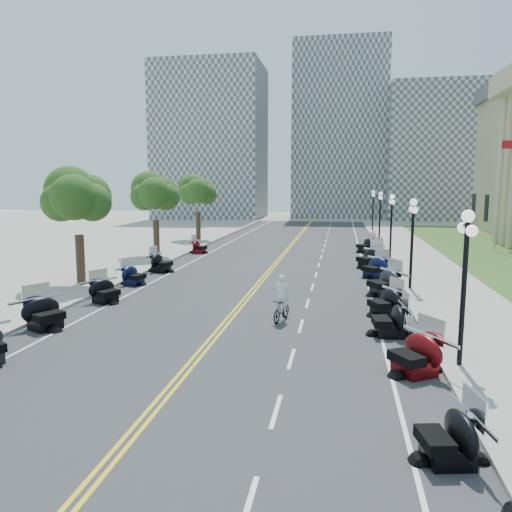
# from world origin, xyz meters

# --- Properties ---
(ground) EXTENTS (160.00, 160.00, 0.00)m
(ground) POSITION_xyz_m (0.00, 0.00, 0.00)
(ground) COLOR gray
(road) EXTENTS (16.00, 90.00, 0.01)m
(road) POSITION_xyz_m (0.00, 10.00, 0.00)
(road) COLOR #333335
(road) RESTS_ON ground
(centerline_yellow_a) EXTENTS (0.12, 90.00, 0.00)m
(centerline_yellow_a) POSITION_xyz_m (-0.12, 10.00, 0.01)
(centerline_yellow_a) COLOR yellow
(centerline_yellow_a) RESTS_ON road
(centerline_yellow_b) EXTENTS (0.12, 90.00, 0.00)m
(centerline_yellow_b) POSITION_xyz_m (0.12, 10.00, 0.01)
(centerline_yellow_b) COLOR yellow
(centerline_yellow_b) RESTS_ON road
(edge_line_north) EXTENTS (0.12, 90.00, 0.00)m
(edge_line_north) POSITION_xyz_m (6.40, 10.00, 0.01)
(edge_line_north) COLOR white
(edge_line_north) RESTS_ON road
(edge_line_south) EXTENTS (0.12, 90.00, 0.00)m
(edge_line_south) POSITION_xyz_m (-6.40, 10.00, 0.01)
(edge_line_south) COLOR white
(edge_line_south) RESTS_ON road
(lane_dash_2) EXTENTS (0.12, 2.00, 0.00)m
(lane_dash_2) POSITION_xyz_m (3.20, -16.00, 0.01)
(lane_dash_2) COLOR white
(lane_dash_2) RESTS_ON road
(lane_dash_3) EXTENTS (0.12, 2.00, 0.00)m
(lane_dash_3) POSITION_xyz_m (3.20, -12.00, 0.01)
(lane_dash_3) COLOR white
(lane_dash_3) RESTS_ON road
(lane_dash_4) EXTENTS (0.12, 2.00, 0.00)m
(lane_dash_4) POSITION_xyz_m (3.20, -8.00, 0.01)
(lane_dash_4) COLOR white
(lane_dash_4) RESTS_ON road
(lane_dash_5) EXTENTS (0.12, 2.00, 0.00)m
(lane_dash_5) POSITION_xyz_m (3.20, -4.00, 0.01)
(lane_dash_5) COLOR white
(lane_dash_5) RESTS_ON road
(lane_dash_6) EXTENTS (0.12, 2.00, 0.00)m
(lane_dash_6) POSITION_xyz_m (3.20, 0.00, 0.01)
(lane_dash_6) COLOR white
(lane_dash_6) RESTS_ON road
(lane_dash_7) EXTENTS (0.12, 2.00, 0.00)m
(lane_dash_7) POSITION_xyz_m (3.20, 4.00, 0.01)
(lane_dash_7) COLOR white
(lane_dash_7) RESTS_ON road
(lane_dash_8) EXTENTS (0.12, 2.00, 0.00)m
(lane_dash_8) POSITION_xyz_m (3.20, 8.00, 0.01)
(lane_dash_8) COLOR white
(lane_dash_8) RESTS_ON road
(lane_dash_9) EXTENTS (0.12, 2.00, 0.00)m
(lane_dash_9) POSITION_xyz_m (3.20, 12.00, 0.01)
(lane_dash_9) COLOR white
(lane_dash_9) RESTS_ON road
(lane_dash_10) EXTENTS (0.12, 2.00, 0.00)m
(lane_dash_10) POSITION_xyz_m (3.20, 16.00, 0.01)
(lane_dash_10) COLOR white
(lane_dash_10) RESTS_ON road
(lane_dash_11) EXTENTS (0.12, 2.00, 0.00)m
(lane_dash_11) POSITION_xyz_m (3.20, 20.00, 0.01)
(lane_dash_11) COLOR white
(lane_dash_11) RESTS_ON road
(lane_dash_12) EXTENTS (0.12, 2.00, 0.00)m
(lane_dash_12) POSITION_xyz_m (3.20, 24.00, 0.01)
(lane_dash_12) COLOR white
(lane_dash_12) RESTS_ON road
(lane_dash_13) EXTENTS (0.12, 2.00, 0.00)m
(lane_dash_13) POSITION_xyz_m (3.20, 28.00, 0.01)
(lane_dash_13) COLOR white
(lane_dash_13) RESTS_ON road
(lane_dash_14) EXTENTS (0.12, 2.00, 0.00)m
(lane_dash_14) POSITION_xyz_m (3.20, 32.00, 0.01)
(lane_dash_14) COLOR white
(lane_dash_14) RESTS_ON road
(lane_dash_15) EXTENTS (0.12, 2.00, 0.00)m
(lane_dash_15) POSITION_xyz_m (3.20, 36.00, 0.01)
(lane_dash_15) COLOR white
(lane_dash_15) RESTS_ON road
(lane_dash_16) EXTENTS (0.12, 2.00, 0.00)m
(lane_dash_16) POSITION_xyz_m (3.20, 40.00, 0.01)
(lane_dash_16) COLOR white
(lane_dash_16) RESTS_ON road
(lane_dash_17) EXTENTS (0.12, 2.00, 0.00)m
(lane_dash_17) POSITION_xyz_m (3.20, 44.00, 0.01)
(lane_dash_17) COLOR white
(lane_dash_17) RESTS_ON road
(lane_dash_18) EXTENTS (0.12, 2.00, 0.00)m
(lane_dash_18) POSITION_xyz_m (3.20, 48.00, 0.01)
(lane_dash_18) COLOR white
(lane_dash_18) RESTS_ON road
(lane_dash_19) EXTENTS (0.12, 2.00, 0.00)m
(lane_dash_19) POSITION_xyz_m (3.20, 52.00, 0.01)
(lane_dash_19) COLOR white
(lane_dash_19) RESTS_ON road
(sidewalk_north) EXTENTS (5.00, 90.00, 0.15)m
(sidewalk_north) POSITION_xyz_m (10.50, 10.00, 0.07)
(sidewalk_north) COLOR #9E9991
(sidewalk_north) RESTS_ON ground
(sidewalk_south) EXTENTS (5.00, 90.00, 0.15)m
(sidewalk_south) POSITION_xyz_m (-10.50, 10.00, 0.07)
(sidewalk_south) COLOR #9E9991
(sidewalk_south) RESTS_ON ground
(lawn) EXTENTS (9.00, 60.00, 0.10)m
(lawn) POSITION_xyz_m (17.50, 18.00, 0.05)
(lawn) COLOR #356023
(lawn) RESTS_ON ground
(distant_block_a) EXTENTS (18.00, 14.00, 26.00)m
(distant_block_a) POSITION_xyz_m (-18.00, 62.00, 13.00)
(distant_block_a) COLOR gray
(distant_block_a) RESTS_ON ground
(distant_block_b) EXTENTS (16.00, 12.00, 30.00)m
(distant_block_b) POSITION_xyz_m (4.00, 68.00, 15.00)
(distant_block_b) COLOR gray
(distant_block_b) RESTS_ON ground
(distant_block_c) EXTENTS (20.00, 14.00, 22.00)m
(distant_block_c) POSITION_xyz_m (22.00, 65.00, 11.00)
(distant_block_c) COLOR gray
(distant_block_c) RESTS_ON ground
(street_lamp_1) EXTENTS (0.50, 1.20, 4.90)m
(street_lamp_1) POSITION_xyz_m (8.60, -8.00, 2.60)
(street_lamp_1) COLOR black
(street_lamp_1) RESTS_ON sidewalk_north
(street_lamp_2) EXTENTS (0.50, 1.20, 4.90)m
(street_lamp_2) POSITION_xyz_m (8.60, 4.00, 2.60)
(street_lamp_2) COLOR black
(street_lamp_2) RESTS_ON sidewalk_north
(street_lamp_3) EXTENTS (0.50, 1.20, 4.90)m
(street_lamp_3) POSITION_xyz_m (8.60, 16.00, 2.60)
(street_lamp_3) COLOR black
(street_lamp_3) RESTS_ON sidewalk_north
(street_lamp_4) EXTENTS (0.50, 1.20, 4.90)m
(street_lamp_4) POSITION_xyz_m (8.60, 28.00, 2.60)
(street_lamp_4) COLOR black
(street_lamp_4) RESTS_ON sidewalk_north
(street_lamp_5) EXTENTS (0.50, 1.20, 4.90)m
(street_lamp_5) POSITION_xyz_m (8.60, 40.00, 2.60)
(street_lamp_5) COLOR black
(street_lamp_5) RESTS_ON sidewalk_north
(flagpole) EXTENTS (1.10, 0.20, 10.00)m
(flagpole) POSITION_xyz_m (18.00, 22.00, 5.00)
(flagpole) COLOR silver
(flagpole) RESTS_ON ground
(tree_2) EXTENTS (4.80, 4.80, 9.20)m
(tree_2) POSITION_xyz_m (-10.00, 2.00, 4.75)
(tree_2) COLOR #235619
(tree_2) RESTS_ON sidewalk_south
(tree_3) EXTENTS (4.80, 4.80, 9.20)m
(tree_3) POSITION_xyz_m (-10.00, 14.00, 4.75)
(tree_3) COLOR #235619
(tree_3) RESTS_ON sidewalk_south
(tree_4) EXTENTS (4.80, 4.80, 9.20)m
(tree_4) POSITION_xyz_m (-10.00, 26.00, 4.75)
(tree_4) COLOR #235619
(tree_4) RESTS_ON sidewalk_south
(motorcycle_n_2) EXTENTS (2.17, 2.17, 1.28)m
(motorcycle_n_2) POSITION_xyz_m (7.11, -13.77, 0.64)
(motorcycle_n_2) COLOR black
(motorcycle_n_2) RESTS_ON road
(motorcycle_n_3) EXTENTS (2.85, 2.85, 1.44)m
(motorcycle_n_3) POSITION_xyz_m (7.11, -8.75, 0.72)
(motorcycle_n_3) COLOR #590A0C
(motorcycle_n_3) RESTS_ON road
(motorcycle_n_4) EXTENTS (2.20, 2.20, 1.42)m
(motorcycle_n_4) POSITION_xyz_m (6.71, -4.77, 0.71)
(motorcycle_n_4) COLOR black
(motorcycle_n_4) RESTS_ON road
(motorcycle_n_5) EXTENTS (2.65, 2.65, 1.38)m
(motorcycle_n_5) POSITION_xyz_m (6.79, -1.71, 0.69)
(motorcycle_n_5) COLOR black
(motorcycle_n_5) RESTS_ON road
(motorcycle_n_6) EXTENTS (3.03, 3.03, 1.57)m
(motorcycle_n_6) POSITION_xyz_m (7.06, 2.46, 0.78)
(motorcycle_n_6) COLOR black
(motorcycle_n_6) RESTS_ON road
(motorcycle_n_7) EXTENTS (2.96, 2.96, 1.47)m
(motorcycle_n_7) POSITION_xyz_m (6.91, 7.63, 0.73)
(motorcycle_n_7) COLOR black
(motorcycle_n_7) RESTS_ON road
(motorcycle_n_8) EXTENTS (3.11, 3.11, 1.55)m
(motorcycle_n_8) POSITION_xyz_m (6.74, 11.31, 0.78)
(motorcycle_n_8) COLOR black
(motorcycle_n_8) RESTS_ON road
(motorcycle_n_9) EXTENTS (2.58, 2.58, 1.40)m
(motorcycle_n_9) POSITION_xyz_m (7.20, 15.53, 0.70)
(motorcycle_n_9) COLOR black
(motorcycle_n_9) RESTS_ON road
(motorcycle_n_10) EXTENTS (2.74, 2.74, 1.41)m
(motorcycle_n_10) POSITION_xyz_m (6.86, 19.44, 0.71)
(motorcycle_n_10) COLOR black
(motorcycle_n_10) RESTS_ON road
(motorcycle_s_4) EXTENTS (2.84, 2.84, 1.47)m
(motorcycle_s_4) POSITION_xyz_m (-7.07, -6.20, 0.73)
(motorcycle_s_4) COLOR black
(motorcycle_s_4) RESTS_ON road
(motorcycle_s_5) EXTENTS (2.56, 2.56, 1.32)m
(motorcycle_s_5) POSITION_xyz_m (-6.78, -1.51, 0.66)
(motorcycle_s_5) COLOR black
(motorcycle_s_5) RESTS_ON road
(motorcycle_s_6) EXTENTS (2.16, 2.16, 1.27)m
(motorcycle_s_6) POSITION_xyz_m (-7.18, 2.89, 0.64)
(motorcycle_s_6) COLOR black
(motorcycle_s_6) RESTS_ON road
(motorcycle_s_7) EXTENTS (2.19, 2.19, 1.41)m
(motorcycle_s_7) POSITION_xyz_m (-7.13, 7.30, 0.71)
(motorcycle_s_7) COLOR black
(motorcycle_s_7) RESTS_ON road
(motorcycle_s_9) EXTENTS (1.97, 1.97, 1.26)m
(motorcycle_s_9) POSITION_xyz_m (-7.18, 16.60, 0.63)
(motorcycle_s_9) COLOR #590A0C
(motorcycle_s_9) RESTS_ON road
(bicycle) EXTENTS (0.90, 1.70, 0.99)m
(bicycle) POSITION_xyz_m (2.30, -3.39, 0.49)
(bicycle) COLOR #A51414
(bicycle) RESTS_ON road
(cyclist_rider) EXTENTS (0.62, 0.41, 1.70)m
(cyclist_rider) POSITION_xyz_m (2.30, -3.39, 1.84)
(cyclist_rider) COLOR silver
(cyclist_rider) RESTS_ON bicycle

